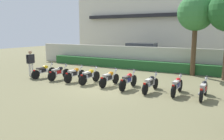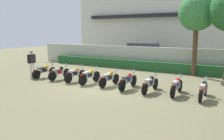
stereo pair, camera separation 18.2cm
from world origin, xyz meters
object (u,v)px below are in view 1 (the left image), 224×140
Objects in this scene: motorcycle_in_row_0 at (44,71)px; motorcycle_in_row_7 at (177,85)px; tree_near_inspector at (196,13)px; inspector_person at (31,61)px; motorcycle_in_row_5 at (128,80)px; motorcycle_in_row_4 at (109,78)px; parked_car at (143,53)px; motorcycle_in_row_2 at (75,74)px; motorcycle_in_row_6 at (151,83)px; motorcycle_in_row_3 at (90,76)px; motorcycle_in_row_1 at (59,72)px; motorcycle_in_row_8 at (204,89)px.

motorcycle_in_row_7 is (8.56, 0.12, 0.00)m from motorcycle_in_row_0.
tree_near_inspector reaches higher than inspector_person.
tree_near_inspector is 2.81× the size of motorcycle_in_row_0.
inspector_person is at bearing 94.04° from motorcycle_in_row_0.
motorcycle_in_row_4 is at bearing 87.14° from motorcycle_in_row_5.
motorcycle_in_row_5 is (3.03, -9.87, -0.48)m from parked_car.
motorcycle_in_row_5 is (3.58, -0.08, 0.00)m from motorcycle_in_row_2.
motorcycle_in_row_3 is at bearing 92.68° from motorcycle_in_row_6.
motorcycle_in_row_1 reaches higher than motorcycle_in_row_4.
motorcycle_in_row_7 is at bearing 0.57° from inspector_person.
parked_car is at bearing -0.26° from motorcycle_in_row_2.
motorcycle_in_row_2 reaches higher than motorcycle_in_row_7.
inspector_person is (-7.27, 0.02, 0.57)m from motorcycle_in_row_5.
motorcycle_in_row_1 is (1.27, 0.03, -0.00)m from motorcycle_in_row_0.
motorcycle_in_row_2 is 7.27m from motorcycle_in_row_8.
parked_car is at bearing -11.99° from motorcycle_in_row_0.
motorcycle_in_row_3 is 3.70m from motorcycle_in_row_6.
inspector_person is at bearing 92.92° from motorcycle_in_row_6.
motorcycle_in_row_8 is (6.16, 0.02, -0.01)m from motorcycle_in_row_3.
motorcycle_in_row_0 is 1.05× the size of motorcycle_in_row_2.
motorcycle_in_row_0 is 1.27m from motorcycle_in_row_1.
tree_near_inspector reaches higher than motorcycle_in_row_4.
motorcycle_in_row_1 is 2.32m from motorcycle_in_row_3.
motorcycle_in_row_6 is 1.10× the size of inspector_person.
motorcycle_in_row_2 is 6.08m from motorcycle_in_row_7.
tree_near_inspector is at bearing -8.22° from motorcycle_in_row_6.
motorcycle_in_row_0 is at bearing 94.82° from motorcycle_in_row_2.
parked_car is 9.82m from motorcycle_in_row_2.
motorcycle_in_row_2 is at bearing -137.65° from tree_near_inspector.
motorcycle_in_row_1 is at bearing 96.45° from motorcycle_in_row_4.
motorcycle_in_row_4 is at bearing -86.79° from motorcycle_in_row_1.
motorcycle_in_row_6 is (4.81, -0.07, -0.01)m from motorcycle_in_row_2.
motorcycle_in_row_3 reaches higher than motorcycle_in_row_6.
motorcycle_in_row_0 is 4.87m from motorcycle_in_row_4.
motorcycle_in_row_2 is (1.21, 0.05, 0.01)m from motorcycle_in_row_1.
motorcycle_in_row_7 is (3.69, 0.03, 0.01)m from motorcycle_in_row_4.
motorcycle_in_row_0 is 1.34m from inspector_person.
motorcycle_in_row_1 is 2.54m from inspector_person.
inspector_person is at bearing 93.87° from motorcycle_in_row_2.
motorcycle_in_row_1 is 0.99× the size of motorcycle_in_row_3.
motorcycle_in_row_8 is at bearing -84.60° from motorcycle_in_row_0.
motorcycle_in_row_1 is 1.21m from motorcycle_in_row_2.
motorcycle_in_row_0 is 6.07m from motorcycle_in_row_5.
motorcycle_in_row_2 is 1.00× the size of motorcycle_in_row_7.
motorcycle_in_row_5 is 2.50m from motorcycle_in_row_7.
motorcycle_in_row_2 is at bearing 0.90° from inspector_person.
motorcycle_in_row_5 is 1.03× the size of motorcycle_in_row_8.
parked_car reaches higher than motorcycle_in_row_7.
motorcycle_in_row_3 is (1.11, -0.05, 0.00)m from motorcycle_in_row_2.
motorcycle_in_row_4 is (1.84, -9.78, -0.50)m from parked_car.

